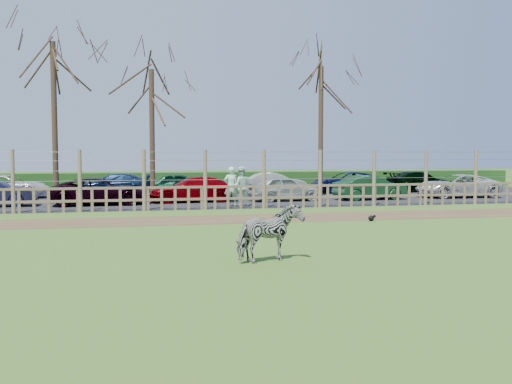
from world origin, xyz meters
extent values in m
plane|color=olive|center=(0.00, 0.00, 0.00)|extent=(120.00, 120.00, 0.00)
cube|color=brown|center=(0.00, 4.50, 0.01)|extent=(34.00, 2.80, 0.01)
cube|color=#232326|center=(0.00, 14.50, 0.02)|extent=(44.00, 13.00, 0.04)
cube|color=#1E4716|center=(0.00, 21.50, 0.55)|extent=(46.00, 2.00, 1.10)
cube|color=brown|center=(0.00, 8.00, 0.45)|extent=(30.00, 0.06, 0.10)
cube|color=brown|center=(0.00, 8.00, 0.95)|extent=(30.00, 0.06, 0.10)
cylinder|color=brown|center=(-7.50, 8.00, 1.25)|extent=(0.16, 0.16, 2.50)
cylinder|color=brown|center=(-5.00, 8.00, 1.25)|extent=(0.16, 0.16, 2.50)
cylinder|color=brown|center=(-2.50, 8.00, 1.25)|extent=(0.16, 0.16, 2.50)
cylinder|color=brown|center=(0.00, 8.00, 1.25)|extent=(0.16, 0.16, 2.50)
cylinder|color=brown|center=(2.50, 8.00, 1.25)|extent=(0.16, 0.16, 2.50)
cylinder|color=brown|center=(5.00, 8.00, 1.25)|extent=(0.16, 0.16, 2.50)
cylinder|color=brown|center=(7.50, 8.00, 1.25)|extent=(0.16, 0.16, 2.50)
cylinder|color=brown|center=(10.00, 8.00, 1.25)|extent=(0.16, 0.16, 2.50)
cylinder|color=brown|center=(12.50, 8.00, 1.25)|extent=(0.16, 0.16, 2.50)
cylinder|color=gray|center=(0.00, 8.00, 1.25)|extent=(30.00, 0.02, 0.02)
cylinder|color=gray|center=(0.00, 8.00, 1.65)|extent=(30.00, 0.02, 0.02)
cylinder|color=gray|center=(0.00, 8.00, 2.05)|extent=(30.00, 0.02, 0.02)
cylinder|color=gray|center=(0.00, 8.00, 2.40)|extent=(30.00, 0.02, 0.02)
cylinder|color=#3D2B1E|center=(-6.50, 12.50, 3.75)|extent=(0.26, 0.26, 7.50)
cylinder|color=#3D2B1E|center=(-2.00, 13.50, 3.25)|extent=(0.26, 0.26, 6.50)
cylinder|color=#3D2B1E|center=(7.00, 14.00, 3.50)|extent=(0.26, 0.26, 7.00)
imported|color=gray|center=(0.02, -3.60, 0.63)|extent=(1.64, 1.21, 1.26)
imported|color=#B6E9C1|center=(1.22, 8.80, 0.90)|extent=(0.64, 0.43, 1.72)
imported|color=silver|center=(1.67, 8.90, 0.90)|extent=(0.88, 0.70, 1.72)
sphere|color=black|center=(5.17, 2.86, 0.10)|extent=(0.20, 0.20, 0.20)
sphere|color=black|center=(5.29, 2.86, 0.17)|extent=(0.10, 0.10, 0.10)
imported|color=black|center=(-4.42, 10.79, 0.64)|extent=(4.44, 2.28, 1.20)
imported|color=#8C0108|center=(-0.18, 11.39, 0.64)|extent=(4.22, 1.89, 1.20)
imported|color=#B9C5BB|center=(4.23, 11.05, 0.64)|extent=(3.61, 1.66, 1.20)
imported|color=#194626|center=(8.58, 10.91, 0.64)|extent=(3.76, 1.68, 1.20)
imported|color=silver|center=(13.59, 11.30, 0.64)|extent=(4.37, 2.10, 1.20)
imported|color=silver|center=(-9.34, 15.67, 0.64)|extent=(4.47, 2.34, 1.20)
imported|color=#112446|center=(-4.02, 15.92, 0.64)|extent=(4.24, 1.96, 1.20)
imported|color=#124B2D|center=(-0.41, 15.98, 0.64)|extent=(3.63, 1.70, 1.20)
imported|color=beige|center=(4.88, 15.85, 0.64)|extent=(3.69, 1.42, 1.20)
imported|color=#0A1043|center=(9.26, 15.92, 0.64)|extent=(4.33, 2.01, 1.20)
imported|color=black|center=(13.83, 15.85, 0.64)|extent=(4.32, 2.20, 1.20)
camera|label=1|loc=(-2.80, -15.56, 2.39)|focal=40.00mm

